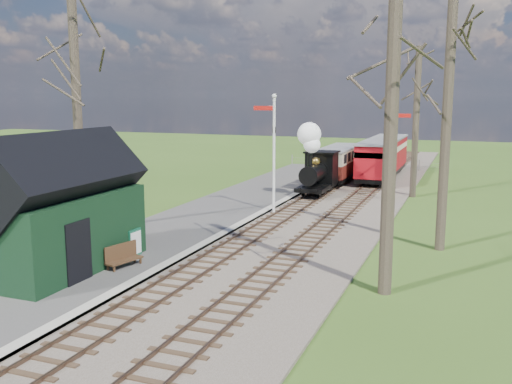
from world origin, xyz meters
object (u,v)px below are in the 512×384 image
semaphore_near (273,145)px  bench (122,256)px  person (132,234)px  station_shed (60,210)px  red_carriage_a (377,161)px  red_carriage_b (388,153)px  sign_board (135,243)px  semaphore_far (391,144)px  coach (339,162)px  locomotive (316,164)px

semaphore_near → bench: semaphore_near is taller
person → station_shed: bearing=146.1°
semaphore_near → red_carriage_a: semaphore_near is taller
station_shed → red_carriage_b: size_ratio=1.12×
station_shed → semaphore_near: (3.53, 12.00, 1.35)m
sign_board → person: person is taller
semaphore_far → person: bearing=-116.2°
red_carriage_a → semaphore_near: bearing=-105.4°
sign_board → coach: bearing=82.8°
semaphore_near → locomotive: semaphore_near is taller
station_shed → person: bearing=67.3°
coach → semaphore_near: bearing=-93.7°
coach → bench: size_ratio=4.76×
semaphore_near → person: (-2.42, -9.35, -2.72)m
semaphore_far → red_carriage_b: (-1.77, 11.74, -1.72)m
coach → red_carriage_a: bearing=7.2°
coach → red_carriage_b: size_ratio=1.25×
bench → person: size_ratio=1.06×
sign_board → bench: bearing=-76.8°
locomotive → coach: (0.01, 6.06, -0.54)m
red_carriage_a → sign_board: size_ratio=5.47×
semaphore_far → person: semaphore_far is taller
coach → person: (-3.19, -21.26, -0.59)m
semaphore_far → locomotive: (-4.39, -0.15, -1.31)m
station_shed → red_carriage_b: bearing=76.9°
locomotive → bench: bearing=-98.2°
red_carriage_b → semaphore_near: bearing=-100.8°
person → coach: bearing=-19.7°
station_shed → bench: (1.85, 0.90, -1.69)m
sign_board → red_carriage_b: bearing=79.0°
red_carriage_a → sign_board: (-5.35, -22.06, -0.92)m
coach → red_carriage_a: red_carriage_a is taller
sign_board → bench: sign_board is taller
coach → sign_board: bearing=-97.2°
semaphore_far → station_shed: bearing=-115.7°
semaphore_near → bench: bearing=-98.6°
station_shed → coach: size_ratio=0.89×
semaphore_far → red_carriage_a: semaphore_far is taller
bench → locomotive: bearing=81.8°
locomotive → semaphore_near: bearing=-97.4°
semaphore_near → sign_board: (-1.98, -9.82, -2.91)m
locomotive → bench: (-2.44, -16.95, -1.46)m
red_carriage_b → person: (-5.79, -27.09, -0.74)m
station_shed → sign_board: (1.55, 2.18, -1.55)m
semaphore_near → sign_board: size_ratio=6.03×
bench → station_shed: bearing=-153.9°
coach → red_carriage_a: (2.60, 0.33, 0.14)m
bench → red_carriage_b: bearing=80.1°
station_shed → sign_board: size_ratio=6.10×
semaphore_far → sign_board: semaphore_far is taller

